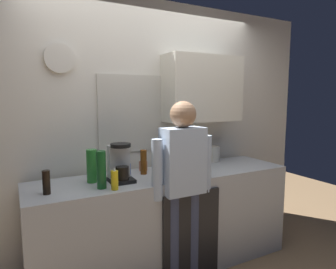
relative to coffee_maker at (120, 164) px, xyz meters
name	(u,v)px	position (x,y,z in m)	size (l,w,h in m)	color
kitchen_counter	(166,220)	(0.46, 0.03, -0.61)	(2.47, 0.64, 0.92)	#B2B7BC
dishwasher_panel	(192,238)	(0.54, -0.30, -0.65)	(0.56, 0.02, 0.83)	black
back_wall_assembly	(155,123)	(0.54, 0.43, 0.30)	(4.07, 0.42, 2.60)	silver
coffee_maker	(120,164)	(0.00, 0.00, 0.00)	(0.20, 0.20, 0.33)	black
bottle_olive_oil	(204,152)	(1.02, 0.22, -0.02)	(0.06, 0.06, 0.25)	olive
bottle_clear_soda	(92,166)	(-0.22, 0.09, -0.01)	(0.09, 0.09, 0.28)	#2D8C33
bottle_green_wine	(101,170)	(-0.19, -0.12, 0.00)	(0.07, 0.07, 0.30)	#195923
bottle_amber_beer	(144,162)	(0.27, 0.12, -0.03)	(0.06, 0.06, 0.23)	brown
bottle_dark_sauce	(46,182)	(-0.59, -0.07, -0.06)	(0.06, 0.06, 0.18)	black
cup_yellow_cup	(101,172)	(-0.11, 0.23, -0.10)	(0.07, 0.07, 0.09)	yellow
cup_terracotta_mug	(143,166)	(0.32, 0.24, -0.10)	(0.08, 0.08, 0.09)	#B26647
cup_blue_mug	(126,169)	(0.12, 0.19, -0.10)	(0.08, 0.08, 0.10)	#3351B2
mixing_bowl	(166,172)	(0.41, -0.06, -0.11)	(0.22, 0.22, 0.08)	white
potted_plant	(186,154)	(0.78, 0.20, -0.01)	(0.15, 0.15, 0.23)	#9E5638
dish_soap	(115,180)	(-0.11, -0.20, -0.07)	(0.06, 0.06, 0.18)	yellow
storage_canister	(213,154)	(1.18, 0.27, -0.06)	(0.14, 0.14, 0.17)	silver
person_at_sink	(183,178)	(0.46, -0.27, -0.12)	(0.57, 0.22, 1.60)	#3F4766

